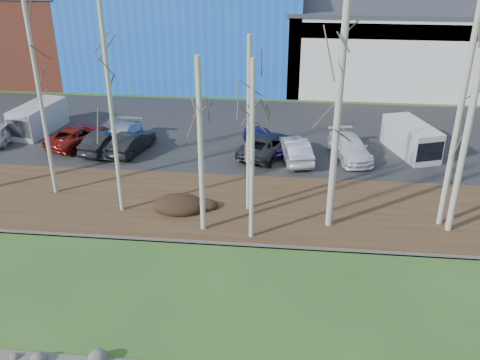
# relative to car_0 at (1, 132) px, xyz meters

# --- Properties ---
(river) EXTENTS (80.00, 8.00, 0.90)m
(river) POSITION_rel_car_0_xyz_m (15.37, -14.30, -0.79)
(river) COLOR black
(river) RESTS_ON ground
(far_bank_rocks) EXTENTS (80.00, 0.80, 0.46)m
(far_bank_rocks) POSITION_rel_car_0_xyz_m (15.37, -10.20, -0.79)
(far_bank_rocks) COLOR #47423D
(far_bank_rocks) RESTS_ON ground
(far_bank) EXTENTS (80.00, 7.00, 0.15)m
(far_bank) POSITION_rel_car_0_xyz_m (15.37, -7.00, -0.71)
(far_bank) COLOR #382616
(far_bank) RESTS_ON ground
(parking_lot) EXTENTS (80.00, 14.00, 0.14)m
(parking_lot) POSITION_rel_car_0_xyz_m (15.37, 3.50, -0.72)
(parking_lot) COLOR black
(parking_lot) RESTS_ON ground
(building_brick) EXTENTS (16.32, 12.24, 7.80)m
(building_brick) POSITION_rel_car_0_xyz_m (-8.63, 17.50, 3.12)
(building_brick) COLOR brown
(building_brick) RESTS_ON ground
(building_blue) EXTENTS (20.40, 12.24, 8.30)m
(building_blue) POSITION_rel_car_0_xyz_m (9.37, 17.50, 3.37)
(building_blue) COLOR blue
(building_blue) RESTS_ON ground
(building_white) EXTENTS (18.36, 12.24, 6.80)m
(building_white) POSITION_rel_car_0_xyz_m (27.37, 17.48, 2.63)
(building_white) COLOR silver
(building_white) RESTS_ON ground
(dirt_mound) EXTENTS (2.65, 1.87, 0.52)m
(dirt_mound) POSITION_rel_car_0_xyz_m (13.47, -7.76, -0.38)
(dirt_mound) COLOR black
(dirt_mound) RESTS_ON far_bank
(birch_1) EXTENTS (0.21, 0.21, 10.97)m
(birch_1) POSITION_rel_car_0_xyz_m (6.46, -6.60, 4.85)
(birch_1) COLOR beige
(birch_1) RESTS_ON far_bank
(birch_2) EXTENTS (0.20, 0.20, 10.64)m
(birch_2) POSITION_rel_car_0_xyz_m (10.59, -8.12, 4.68)
(birch_2) COLOR beige
(birch_2) RESTS_ON far_bank
(birch_3) EXTENTS (0.25, 0.25, 8.22)m
(birch_3) POSITION_rel_car_0_xyz_m (14.98, -9.51, 3.47)
(birch_3) COLOR beige
(birch_3) RESTS_ON far_bank
(birch_4) EXTENTS (0.21, 0.21, 8.68)m
(birch_4) POSITION_rel_car_0_xyz_m (16.92, -7.33, 3.71)
(birch_4) COLOR beige
(birch_4) RESTS_ON far_bank
(birch_5) EXTENTS (0.21, 0.21, 8.27)m
(birch_5) POSITION_rel_car_0_xyz_m (17.29, -9.96, 3.50)
(birch_5) COLOR beige
(birch_5) RESTS_ON far_bank
(birch_6) EXTENTS (0.31, 0.31, 10.70)m
(birch_6) POSITION_rel_car_0_xyz_m (20.90, -8.54, 4.71)
(birch_6) COLOR beige
(birch_6) RESTS_ON far_bank
(birch_7) EXTENTS (0.29, 0.29, 10.27)m
(birch_7) POSITION_rel_car_0_xyz_m (26.50, -8.42, 4.50)
(birch_7) COLOR beige
(birch_7) RESTS_ON far_bank
(birch_8) EXTENTS (0.27, 0.27, 12.18)m
(birch_8) POSITION_rel_car_0_xyz_m (26.22, -7.85, 5.45)
(birch_8) COLOR beige
(birch_8) RESTS_ON far_bank
(car_0) EXTENTS (1.54, 3.80, 1.29)m
(car_0) POSITION_rel_car_0_xyz_m (0.00, 0.00, 0.00)
(car_0) COLOR silver
(car_0) RESTS_ON parking_lot
(car_1) EXTENTS (2.29, 4.19, 1.31)m
(car_1) POSITION_rel_car_0_xyz_m (7.27, -0.86, 0.01)
(car_1) COLOR black
(car_1) RESTS_ON parking_lot
(car_2) EXTENTS (3.66, 5.07, 1.28)m
(car_2) POSITION_rel_car_0_xyz_m (5.24, -0.01, -0.01)
(car_2) COLOR maroon
(car_2) RESTS_ON parking_lot
(car_3) EXTENTS (2.11, 4.79, 1.37)m
(car_3) POSITION_rel_car_0_xyz_m (8.12, -0.21, 0.04)
(car_3) COLOR #AEB3B7
(car_3) RESTS_ON parking_lot
(car_4) EXTENTS (3.17, 4.24, 1.34)m
(car_4) POSITION_rel_car_0_xyz_m (17.21, 0.21, 0.02)
(car_4) COLOR #1E1855
(car_4) RESTS_ON parking_lot
(car_5) EXTENTS (2.42, 4.42, 1.38)m
(car_5) POSITION_rel_car_0_xyz_m (19.16, -1.00, 0.04)
(car_5) COLOR silver
(car_5) RESTS_ON parking_lot
(car_6) EXTENTS (3.75, 5.24, 1.33)m
(car_6) POSITION_rel_car_0_xyz_m (17.40, -0.38, 0.02)
(car_6) COLOR #28292B
(car_6) RESTS_ON parking_lot
(car_7) EXTENTS (2.86, 4.81, 1.31)m
(car_7) POSITION_rel_car_0_xyz_m (22.52, -0.29, 0.01)
(car_7) COLOR white
(car_7) RESTS_ON parking_lot
(car_8) EXTENTS (2.29, 4.19, 1.31)m
(car_8) POSITION_rel_car_0_xyz_m (9.01, -0.86, 0.01)
(car_8) COLOR black
(car_8) RESTS_ON parking_lot
(van_white) EXTENTS (3.18, 4.72, 1.91)m
(van_white) POSITION_rel_car_0_xyz_m (26.39, 0.67, 0.31)
(van_white) COLOR silver
(van_white) RESTS_ON parking_lot
(van_grey) EXTENTS (2.53, 4.64, 1.92)m
(van_grey) POSITION_rel_car_0_xyz_m (1.63, 1.88, 0.31)
(van_grey) COLOR silver
(van_grey) RESTS_ON parking_lot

